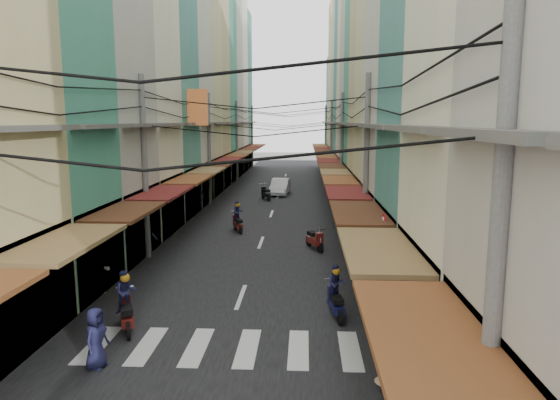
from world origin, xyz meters
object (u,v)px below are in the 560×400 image
(white_car, at_px, (280,195))
(bicycle, at_px, (414,292))
(market_umbrella, at_px, (407,230))
(traffic_sign, at_px, (383,240))

(white_car, height_order, bicycle, white_car)
(bicycle, bearing_deg, market_umbrella, 104.87)
(bicycle, xyz_separation_m, traffic_sign, (-1.46, -1.81, 2.40))
(white_car, height_order, traffic_sign, traffic_sign)
(market_umbrella, height_order, traffic_sign, traffic_sign)
(white_car, bearing_deg, bicycle, -71.80)
(traffic_sign, bearing_deg, white_car, 100.15)
(bicycle, relative_size, traffic_sign, 0.54)
(bicycle, distance_m, traffic_sign, 3.34)
(bicycle, distance_m, market_umbrella, 2.39)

